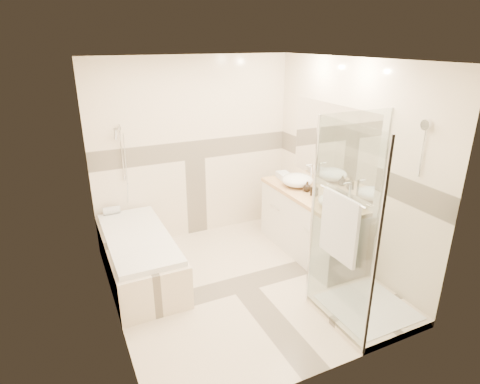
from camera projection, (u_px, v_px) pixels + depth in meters
name	position (u px, v px, depth m)	size (l,w,h in m)	color
room	(246.00, 182.00, 4.27)	(2.82, 3.02, 2.52)	beige
bathtub	(139.00, 254.00, 4.72)	(0.75, 1.70, 0.56)	beige
vanity	(309.00, 223.00, 5.24)	(0.58, 1.62, 0.85)	white
shower_enclosure	(358.00, 271.00, 4.02)	(0.96, 0.93, 2.04)	beige
vessel_sink_near	(297.00, 180.00, 5.30)	(0.41, 0.41, 0.16)	white
vessel_sink_far	(334.00, 201.00, 4.65)	(0.36, 0.36, 0.15)	white
faucet_near	(311.00, 172.00, 5.36)	(0.12, 0.03, 0.28)	silver
faucet_far	(349.00, 191.00, 4.70)	(0.12, 0.03, 0.28)	silver
amenity_bottle_a	(314.00, 190.00, 4.97)	(0.07, 0.07, 0.16)	black
amenity_bottle_b	(307.00, 187.00, 5.11)	(0.11, 0.11, 0.14)	black
folded_towels	(284.00, 176.00, 5.59)	(0.16, 0.26, 0.08)	silver
rolled_towel	(112.00, 210.00, 5.18)	(0.10, 0.10, 0.21)	silver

